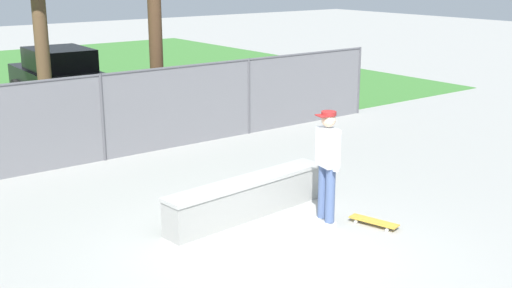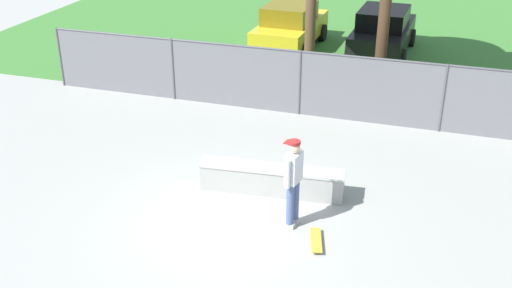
% 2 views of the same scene
% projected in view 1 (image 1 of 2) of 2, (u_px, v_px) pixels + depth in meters
% --- Properties ---
extents(ground_plane, '(80.00, 80.00, 0.00)m').
position_uv_depth(ground_plane, '(275.00, 250.00, 9.36)').
color(ground_plane, '#9E9E99').
extents(concrete_ledge, '(3.14, 0.76, 0.63)m').
position_uv_depth(concrete_ledge, '(247.00, 198.00, 10.57)').
color(concrete_ledge, '#999993').
rests_on(concrete_ledge, ground).
extents(skateboarder, '(0.35, 0.59, 1.84)m').
position_uv_depth(skateboarder, '(327.00, 163.00, 9.99)').
color(skateboarder, beige).
rests_on(skateboarder, ground).
extents(skateboard, '(0.40, 0.82, 0.09)m').
position_uv_depth(skateboard, '(374.00, 221.00, 10.22)').
color(skateboard, gold).
rests_on(skateboard, ground).
extents(chainlink_fence, '(15.21, 0.07, 1.84)m').
position_uv_depth(chainlink_fence, '(102.00, 114.00, 13.47)').
color(chainlink_fence, '#4C4C51').
rests_on(chainlink_fence, ground).
extents(car_black, '(2.15, 4.27, 1.66)m').
position_uv_depth(car_black, '(59.00, 76.00, 19.19)').
color(car_black, black).
rests_on(car_black, ground).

